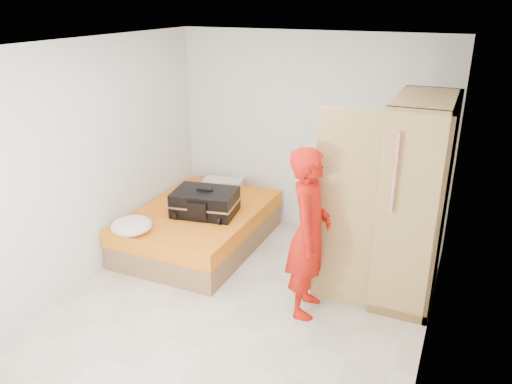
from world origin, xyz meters
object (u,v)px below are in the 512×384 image
at_px(wardrobe, 409,205).
at_px(person, 309,233).
at_px(suitcase, 205,202).
at_px(round_cushion, 132,226).
at_px(bed, 200,227).

xyz_separation_m(wardrobe, person, (-0.82, -0.74, -0.14)).
relative_size(suitcase, round_cushion, 1.83).
relative_size(bed, wardrobe, 0.96).
height_order(wardrobe, suitcase, wardrobe).
bearing_deg(round_cushion, suitcase, 58.29).
xyz_separation_m(wardrobe, round_cushion, (-2.86, -0.84, -0.41)).
relative_size(person, suitcase, 2.04).
height_order(suitcase, round_cushion, suitcase).
xyz_separation_m(person, suitcase, (-1.55, 0.70, -0.21)).
distance_m(wardrobe, round_cushion, 3.01).
bearing_deg(suitcase, person, -34.01).
distance_m(wardrobe, person, 1.11).
distance_m(bed, round_cushion, 1.01).
bearing_deg(round_cushion, bed, 68.09).
bearing_deg(person, suitcase, 58.76).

